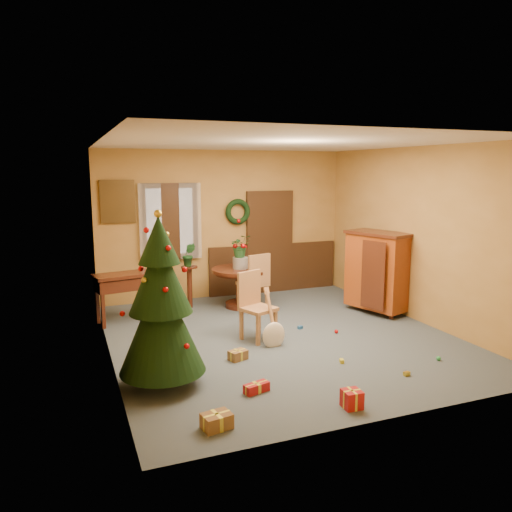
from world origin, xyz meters
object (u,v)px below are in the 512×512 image
christmas_tree (161,305)px  sideboard (378,270)px  writing_desk (123,286)px  chair_near (255,303)px  dining_table (241,280)px

christmas_tree → sideboard: 4.50m
christmas_tree → writing_desk: 2.75m
christmas_tree → writing_desk: (-0.13, 2.73, -0.36)m
chair_near → christmas_tree: 2.04m
sideboard → christmas_tree: bearing=-157.6°
chair_near → writing_desk: size_ratio=1.02×
dining_table → writing_desk: writing_desk is taller
chair_near → sideboard: sideboard is taller
dining_table → christmas_tree: 3.55m
dining_table → writing_desk: (-2.12, -0.18, 0.11)m
chair_near → sideboard: size_ratio=0.71×
dining_table → sideboard: 2.48m
dining_table → sideboard: (2.16, -1.19, 0.26)m
writing_desk → chair_near: bearing=-41.9°
chair_near → sideboard: bearing=12.0°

